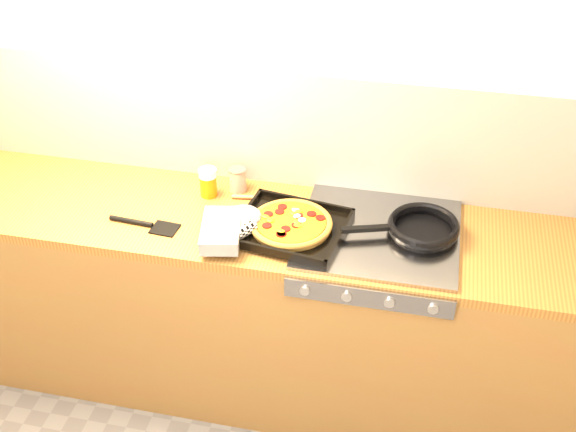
% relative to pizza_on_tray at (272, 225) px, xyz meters
% --- Properties ---
extents(room_shell, '(3.20, 3.20, 3.20)m').
position_rel_pizza_on_tray_xyz_m(room_shell, '(-0.05, 0.37, 0.21)').
color(room_shell, white).
rests_on(room_shell, ground).
extents(counter_run, '(3.20, 0.62, 0.90)m').
position_rel_pizza_on_tray_xyz_m(counter_run, '(-0.05, 0.08, -0.49)').
color(counter_run, brown).
rests_on(counter_run, ground).
extents(stovetop, '(0.60, 0.56, 0.02)m').
position_rel_pizza_on_tray_xyz_m(stovetop, '(0.40, 0.08, -0.04)').
color(stovetop, gray).
rests_on(stovetop, counter_run).
extents(pizza_on_tray, '(0.56, 0.45, 0.07)m').
position_rel_pizza_on_tray_xyz_m(pizza_on_tray, '(0.00, 0.00, 0.00)').
color(pizza_on_tray, black).
rests_on(pizza_on_tray, stovetop).
extents(frying_pan, '(0.47, 0.34, 0.04)m').
position_rel_pizza_on_tray_xyz_m(frying_pan, '(0.55, 0.11, -0.00)').
color(frying_pan, black).
rests_on(frying_pan, stovetop).
extents(tomato_can, '(0.08, 0.08, 0.10)m').
position_rel_pizza_on_tray_xyz_m(tomato_can, '(-0.21, 0.27, 0.01)').
color(tomato_can, maroon).
rests_on(tomato_can, counter_run).
extents(juice_glass, '(0.09, 0.09, 0.12)m').
position_rel_pizza_on_tray_xyz_m(juice_glass, '(-0.32, 0.21, 0.02)').
color(juice_glass, '#CA720B').
rests_on(juice_glass, counter_run).
extents(wooden_spoon, '(0.30, 0.07, 0.02)m').
position_rel_pizza_on_tray_xyz_m(wooden_spoon, '(-0.04, 0.23, -0.03)').
color(wooden_spoon, '#A57446').
rests_on(wooden_spoon, counter_run).
extents(black_spatula, '(0.28, 0.09, 0.02)m').
position_rel_pizza_on_tray_xyz_m(black_spatula, '(-0.49, -0.05, -0.04)').
color(black_spatula, black).
rests_on(black_spatula, counter_run).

